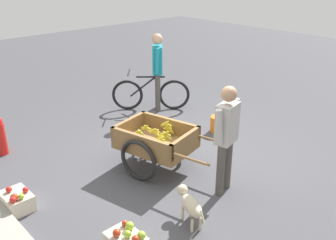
% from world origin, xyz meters
% --- Properties ---
extents(ground_plane, '(24.00, 24.00, 0.00)m').
position_xyz_m(ground_plane, '(0.00, 0.00, 0.00)').
color(ground_plane, '#47474C').
extents(fruit_cart, '(1.78, 1.12, 0.74)m').
position_xyz_m(fruit_cart, '(0.06, 0.35, 0.44)').
color(fruit_cart, olive).
rests_on(fruit_cart, ground).
extents(vendor_person, '(0.27, 0.57, 1.54)m').
position_xyz_m(vendor_person, '(-1.06, 0.10, 0.91)').
color(vendor_person, '#4C4742').
rests_on(vendor_person, ground).
extents(bicycle, '(1.16, 1.27, 0.85)m').
position_xyz_m(bicycle, '(1.99, -1.18, 0.35)').
color(bicycle, black).
rests_on(bicycle, ground).
extents(cyclist_person, '(0.41, 0.43, 1.63)m').
position_xyz_m(cyclist_person, '(1.89, -1.30, 0.98)').
color(cyclist_person, '#4C4742').
rests_on(cyclist_person, ground).
extents(dog, '(0.64, 0.33, 0.40)m').
position_xyz_m(dog, '(-1.22, 0.94, 0.27)').
color(dog, beige).
rests_on(dog, ground).
extents(fire_hydrant, '(0.25, 0.25, 0.67)m').
position_xyz_m(fire_hydrant, '(2.14, 1.94, 0.33)').
color(fire_hydrant, red).
rests_on(fire_hydrant, ground).
extents(plastic_bucket, '(0.29, 0.29, 0.30)m').
position_xyz_m(plastic_bucket, '(0.26, -1.36, 0.15)').
color(plastic_bucket, orange).
rests_on(plastic_bucket, ground).
extents(mixed_fruit_crate, '(0.44, 0.32, 0.32)m').
position_xyz_m(mixed_fruit_crate, '(0.49, 2.37, 0.12)').
color(mixed_fruit_crate, beige).
rests_on(mixed_fruit_crate, ground).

